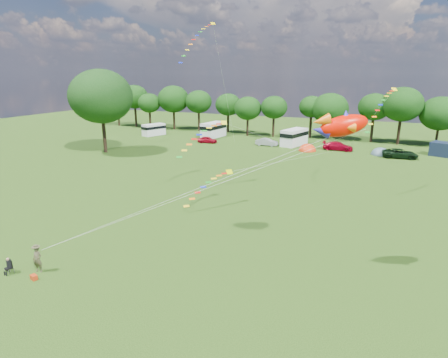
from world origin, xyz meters
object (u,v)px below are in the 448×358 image
at_px(car_a, 207,140).
at_px(car_d, 400,153).
at_px(fish_kite, 339,126).
at_px(kite_flyer, 38,259).
at_px(car_c, 338,146).
at_px(tent_orange, 307,151).
at_px(car_b, 267,142).
at_px(campervan_b, 213,129).
at_px(campervan_c, 294,137).
at_px(tent_greyblue, 380,155).
at_px(big_tree, 101,96).
at_px(campervan_a, 154,129).
at_px(camp_chair, 9,264).

height_order(car_a, car_d, car_d).
relative_size(car_a, fish_kite, 1.04).
bearing_deg(kite_flyer, car_c, 64.25).
height_order(tent_orange, fish_kite, fish_kite).
relative_size(car_b, campervan_b, 0.59).
relative_size(campervan_c, tent_greyblue, 1.95).
distance_m(car_c, tent_orange, 5.28).
relative_size(big_tree, campervan_a, 2.53).
distance_m(car_a, campervan_b, 6.75).
height_order(car_a, campervan_b, campervan_b).
relative_size(campervan_b, fish_kite, 1.77).
height_order(big_tree, campervan_a, big_tree).
relative_size(car_b, tent_greyblue, 1.14).
xyz_separation_m(car_b, campervan_b, (-12.78, 4.71, 0.94)).
bearing_deg(tent_orange, fish_kite, -76.71).
bearing_deg(tent_greyblue, big_tree, -158.93).
distance_m(car_b, car_c, 12.26).
height_order(campervan_b, fish_kite, fish_kite).
bearing_deg(tent_orange, big_tree, -154.30).
bearing_deg(campervan_a, car_c, -71.37).
distance_m(car_a, car_c, 23.38).
height_order(campervan_a, tent_orange, campervan_a).
bearing_deg(tent_greyblue, campervan_c, 170.43).
relative_size(tent_orange, kite_flyer, 1.84).
bearing_deg(campervan_b, kite_flyer, -159.63).
relative_size(car_d, tent_greyblue, 1.60).
distance_m(car_d, fish_kite, 40.30).
relative_size(campervan_b, tent_greyblue, 1.93).
height_order(car_b, tent_orange, car_b).
distance_m(big_tree, tent_greyblue, 45.57).
distance_m(campervan_c, tent_greyblue, 14.90).
relative_size(car_c, campervan_c, 0.74).
bearing_deg(campervan_c, car_c, -85.62).
xyz_separation_m(campervan_b, tent_orange, (20.36, -6.23, -1.58)).
distance_m(campervan_a, fish_kite, 60.28).
xyz_separation_m(big_tree, car_d, (44.46, 14.55, -8.30)).
distance_m(campervan_b, tent_orange, 21.35).
relative_size(car_b, camp_chair, 3.32).
relative_size(campervan_a, campervan_c, 0.82).
relative_size(tent_greyblue, fish_kite, 0.91).
bearing_deg(car_d, fish_kite, 168.15).
relative_size(campervan_b, campervan_c, 0.99).
bearing_deg(big_tree, tent_greyblue, 21.07).
height_order(car_d, campervan_a, campervan_a).
bearing_deg(car_a, car_c, -91.02).
relative_size(car_d, campervan_c, 0.82).
distance_m(campervan_a, campervan_c, 29.61).
xyz_separation_m(tent_orange, tent_greyblue, (11.40, 1.49, 0.00)).
xyz_separation_m(car_d, kite_flyer, (-22.33, -46.99, 0.16)).
bearing_deg(tent_greyblue, car_c, 172.28).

